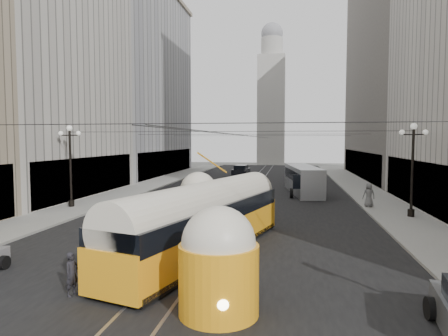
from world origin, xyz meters
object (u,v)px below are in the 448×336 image
(pedestrian_crossing_a, at_px, (72,274))
(pedestrian_crossing_b, at_px, (145,273))
(streetcar, at_px, (205,219))
(pedestrian_sidewalk_right, at_px, (369,195))
(city_bus, at_px, (303,178))

(pedestrian_crossing_a, xyz_separation_m, pedestrian_crossing_b, (2.48, 0.42, 0.03))
(streetcar, bearing_deg, pedestrian_sidewalk_right, 55.11)
(pedestrian_crossing_a, relative_size, pedestrian_crossing_b, 0.96)
(city_bus, xyz_separation_m, pedestrian_sidewalk_right, (4.83, -8.42, -0.41))
(pedestrian_crossing_a, distance_m, pedestrian_sidewalk_right, 24.12)
(streetcar, distance_m, city_bus, 23.34)
(streetcar, distance_m, pedestrian_crossing_a, 6.71)
(pedestrian_crossing_a, bearing_deg, pedestrian_sidewalk_right, -22.63)
(pedestrian_crossing_a, bearing_deg, city_bus, -5.58)
(city_bus, height_order, pedestrian_crossing_a, city_bus)
(city_bus, distance_m, pedestrian_crossing_a, 29.73)
(city_bus, height_order, pedestrian_crossing_b, city_bus)
(pedestrian_sidewalk_right, bearing_deg, streetcar, 49.37)
(city_bus, height_order, pedestrian_sidewalk_right, city_bus)
(pedestrian_crossing_b, bearing_deg, city_bus, 179.52)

